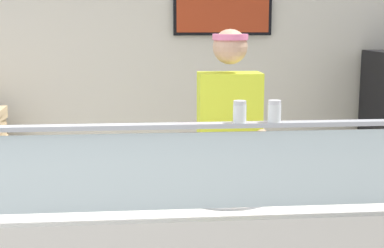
{
  "coord_description": "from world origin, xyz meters",
  "views": [
    {
      "loc": [
        0.76,
        -2.3,
        1.8
      ],
      "look_at": [
        1.01,
        0.36,
        1.31
      ],
      "focal_mm": 52.66,
      "sensor_mm": 36.0,
      "label": 1
    }
  ],
  "objects_px": {
    "pizza_server": "(219,189)",
    "worker_figure": "(230,153)",
    "pepper_flake_shaker": "(274,113)",
    "pizza_tray": "(227,192)",
    "parmesan_shaker": "(240,113)"
  },
  "relations": [
    {
      "from": "parmesan_shaker",
      "to": "pepper_flake_shaker",
      "type": "distance_m",
      "value": 0.15
    },
    {
      "from": "pizza_tray",
      "to": "parmesan_shaker",
      "type": "height_order",
      "value": "parmesan_shaker"
    },
    {
      "from": "pepper_flake_shaker",
      "to": "worker_figure",
      "type": "distance_m",
      "value": 1.07
    },
    {
      "from": "pizza_server",
      "to": "parmesan_shaker",
      "type": "height_order",
      "value": "parmesan_shaker"
    },
    {
      "from": "pizza_tray",
      "to": "pepper_flake_shaker",
      "type": "xyz_separation_m",
      "value": [
        0.16,
        -0.3,
        0.45
      ]
    },
    {
      "from": "pizza_server",
      "to": "worker_figure",
      "type": "distance_m",
      "value": 0.73
    },
    {
      "from": "pizza_tray",
      "to": "pepper_flake_shaker",
      "type": "distance_m",
      "value": 0.56
    },
    {
      "from": "pizza_tray",
      "to": "parmesan_shaker",
      "type": "xyz_separation_m",
      "value": [
        0.01,
        -0.3,
        0.45
      ]
    },
    {
      "from": "pizza_tray",
      "to": "pizza_server",
      "type": "distance_m",
      "value": 0.05
    },
    {
      "from": "pizza_tray",
      "to": "pizza_server",
      "type": "bearing_deg",
      "value": -153.97
    },
    {
      "from": "pizza_server",
      "to": "worker_figure",
      "type": "bearing_deg",
      "value": 82.46
    },
    {
      "from": "worker_figure",
      "to": "pepper_flake_shaker",
      "type": "bearing_deg",
      "value": -87.99
    },
    {
      "from": "parmesan_shaker",
      "to": "pizza_tray",
      "type": "bearing_deg",
      "value": 90.97
    },
    {
      "from": "pizza_tray",
      "to": "worker_figure",
      "type": "bearing_deg",
      "value": 79.89
    },
    {
      "from": "parmesan_shaker",
      "to": "worker_figure",
      "type": "distance_m",
      "value": 1.07
    }
  ]
}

